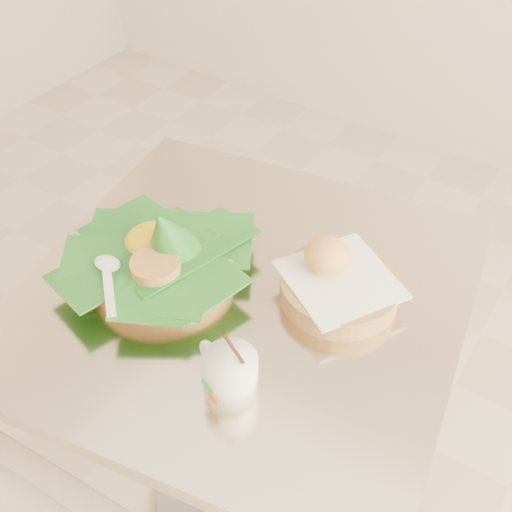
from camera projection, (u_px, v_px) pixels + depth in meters
The scene contains 5 objects.
floor at pixel (183, 490), 1.59m from camera, with size 3.60×3.60×0.00m, color beige.
cafe_table at pixel (246, 372), 1.20m from camera, with size 0.80×0.80×0.75m.
rice_basket at pixel (161, 255), 1.05m from camera, with size 0.30×0.30×0.15m.
bread_basket at pixel (337, 282), 1.02m from camera, with size 0.22×0.22×0.10m.
coffee_mug at pixel (229, 373), 0.88m from camera, with size 0.11×0.08×0.13m.
Camera 1 is at (0.58, -0.55, 1.50)m, focal length 45.00 mm.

